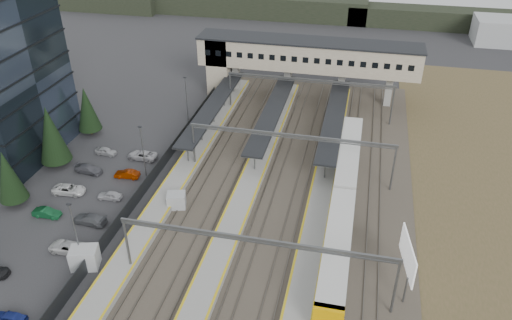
% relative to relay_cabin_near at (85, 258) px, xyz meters
% --- Properties ---
extents(ground, '(220.00, 220.00, 0.00)m').
position_rel_relay_cabin_near_xyz_m(ground, '(7.16, 8.58, -1.23)').
color(ground, '#2B2B2D').
rests_on(ground, ground).
extents(car_park, '(10.63, 44.68, 1.28)m').
position_rel_relay_cabin_near_xyz_m(car_park, '(-6.21, 2.01, -0.62)').
color(car_park, '#9B9A9E').
rests_on(car_park, ground).
extents(lampposts, '(0.50, 53.25, 8.07)m').
position_rel_relay_cabin_near_xyz_m(lampposts, '(-0.84, 9.83, 3.11)').
color(lampposts, slate).
rests_on(lampposts, ground).
extents(fence, '(0.08, 90.00, 2.00)m').
position_rel_relay_cabin_near_xyz_m(fence, '(0.66, 13.58, -0.23)').
color(fence, '#26282B').
rests_on(fence, ground).
extents(relay_cabin_near, '(3.43, 2.90, 2.46)m').
position_rel_relay_cabin_near_xyz_m(relay_cabin_near, '(0.00, 0.00, 0.00)').
color(relay_cabin_near, '#A6A9AB').
rests_on(relay_cabin_near, ground).
extents(relay_cabin_far, '(2.79, 2.52, 2.14)m').
position_rel_relay_cabin_near_xyz_m(relay_cabin_far, '(6.07, 12.51, -0.16)').
color(relay_cabin_far, '#A6A9AB').
rests_on(relay_cabin_far, ground).
extents(rail_corridor, '(34.00, 90.00, 0.92)m').
position_rel_relay_cabin_near_xyz_m(rail_corridor, '(16.50, 13.58, -0.94)').
color(rail_corridor, '#3E3B2E').
rests_on(rail_corridor, ground).
extents(canopies, '(23.10, 30.00, 3.28)m').
position_rel_relay_cabin_near_xyz_m(canopies, '(14.16, 35.58, 2.69)').
color(canopies, black).
rests_on(canopies, ground).
extents(footbridge, '(40.40, 6.40, 11.20)m').
position_rel_relay_cabin_near_xyz_m(footbridge, '(14.86, 50.58, 6.70)').
color(footbridge, tan).
rests_on(footbridge, ground).
extents(gantries, '(28.40, 62.28, 7.17)m').
position_rel_relay_cabin_near_xyz_m(gantries, '(19.16, 11.58, 4.77)').
color(gantries, slate).
rests_on(gantries, ground).
extents(train, '(2.90, 40.27, 3.65)m').
position_rel_relay_cabin_near_xyz_m(train, '(27.16, 15.82, 0.84)').
color(train, silver).
rests_on(train, ground).
extents(billboard, '(1.18, 6.56, 5.73)m').
position_rel_relay_cabin_near_xyz_m(billboard, '(34.38, 4.99, 2.67)').
color(billboard, slate).
rests_on(billboard, ground).
extents(treeline_far, '(170.00, 19.00, 7.00)m').
position_rel_relay_cabin_near_xyz_m(treeline_far, '(30.97, 100.86, 1.72)').
color(treeline_far, black).
rests_on(treeline_far, ground).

